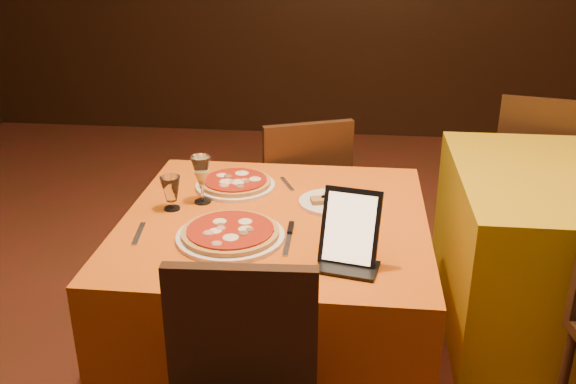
# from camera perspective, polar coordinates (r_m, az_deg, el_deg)

# --- Properties ---
(main_table) EXTENTS (1.10, 1.10, 0.75)m
(main_table) POSITION_cam_1_polar(r_m,az_deg,el_deg) (2.52, -1.10, -9.98)
(main_table) COLOR #C8540C
(main_table) RESTS_ON floor
(side_table) EXTENTS (1.10, 1.10, 0.75)m
(side_table) POSITION_cam_1_polar(r_m,az_deg,el_deg) (3.15, 24.11, -4.97)
(side_table) COLOR #BE960C
(side_table) RESTS_ON floor
(chair_main_far) EXTENTS (0.59, 0.59, 0.91)m
(chair_main_far) POSITION_cam_1_polar(r_m,az_deg,el_deg) (3.21, 0.76, -0.72)
(chair_main_far) COLOR #301F0F
(chair_main_far) RESTS_ON floor
(chair_side_far) EXTENTS (0.57, 0.57, 0.91)m
(chair_side_far) POSITION_cam_1_polar(r_m,az_deg,el_deg) (3.85, 20.88, 1.88)
(chair_side_far) COLOR black
(chair_side_far) RESTS_ON floor
(pizza_near) EXTENTS (0.37, 0.37, 0.03)m
(pizza_near) POSITION_cam_1_polar(r_m,az_deg,el_deg) (2.19, -5.14, -3.75)
(pizza_near) COLOR white
(pizza_near) RESTS_ON main_table
(pizza_far) EXTENTS (0.32, 0.32, 0.03)m
(pizza_far) POSITION_cam_1_polar(r_m,az_deg,el_deg) (2.59, -4.70, 0.73)
(pizza_far) COLOR white
(pizza_far) RESTS_ON main_table
(cutlet_dish) EXTENTS (0.24, 0.24, 0.03)m
(cutlet_dish) POSITION_cam_1_polar(r_m,az_deg,el_deg) (2.44, 3.79, -0.79)
(cutlet_dish) COLOR white
(cutlet_dish) RESTS_ON main_table
(wine_glass) EXTENTS (0.08, 0.08, 0.19)m
(wine_glass) POSITION_cam_1_polar(r_m,az_deg,el_deg) (2.44, -7.69, 1.13)
(wine_glass) COLOR #ECE586
(wine_glass) RESTS_ON main_table
(water_glass) EXTENTS (0.09, 0.09, 0.13)m
(water_glass) POSITION_cam_1_polar(r_m,az_deg,el_deg) (2.41, -10.35, -0.10)
(water_glass) COLOR silver
(water_glass) RESTS_ON main_table
(tablet) EXTENTS (0.20, 0.13, 0.23)m
(tablet) POSITION_cam_1_polar(r_m,az_deg,el_deg) (2.00, 5.55, -3.14)
(tablet) COLOR black
(tablet) RESTS_ON main_table
(knife) EXTENTS (0.02, 0.22, 0.01)m
(knife) POSITION_cam_1_polar(r_m,az_deg,el_deg) (2.16, 0.02, -4.33)
(knife) COLOR silver
(knife) RESTS_ON main_table
(fork_near) EXTENTS (0.04, 0.17, 0.01)m
(fork_near) POSITION_cam_1_polar(r_m,az_deg,el_deg) (2.27, -13.12, -3.63)
(fork_near) COLOR silver
(fork_near) RESTS_ON main_table
(fork_far) EXTENTS (0.08, 0.15, 0.01)m
(fork_far) POSITION_cam_1_polar(r_m,az_deg,el_deg) (2.61, -0.09, 0.71)
(fork_far) COLOR #B2B1B8
(fork_far) RESTS_ON main_table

